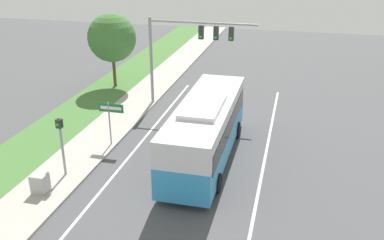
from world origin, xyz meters
name	(u,v)px	position (x,y,z in m)	size (l,w,h in m)	color
ground_plane	(183,185)	(0.00, 0.00, 0.00)	(80.00, 80.00, 0.00)	#4C4C4F
sidewalk	(66,169)	(-6.20, 0.00, 0.06)	(2.80, 80.00, 0.12)	#ADA89E
grass_verge	(11,162)	(-9.40, 0.00, 0.05)	(3.60, 80.00, 0.10)	#477538
lane_divider_near	(113,176)	(-3.60, 0.00, 0.00)	(0.14, 30.00, 0.01)	silver
lane_divider_far	(258,195)	(3.60, 0.00, 0.00)	(0.14, 30.00, 0.01)	silver
bus	(206,127)	(0.47, 2.95, 1.86)	(2.77, 10.08, 3.42)	#3393D1
signal_gantry	(188,42)	(-2.43, 10.39, 4.59)	(7.37, 0.41, 6.17)	#939399
pedestrian_signal	(61,138)	(-5.88, -0.57, 2.10)	(0.28, 0.34, 3.09)	#939399
street_sign	(110,115)	(-5.01, 3.20, 1.92)	(1.47, 0.08, 2.64)	#939399
utility_cabinet	(40,183)	(-6.16, -2.31, 0.57)	(0.70, 0.62, 0.91)	#A8A8A3
roadside_tree	(112,38)	(-9.14, 13.12, 3.99)	(3.73, 3.73, 5.76)	brown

